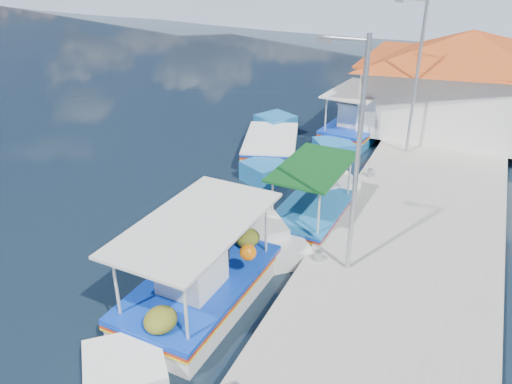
% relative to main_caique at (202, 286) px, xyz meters
% --- Properties ---
extents(ground, '(160.00, 160.00, 0.00)m').
position_rel_main_caique_xyz_m(ground, '(-1.50, 0.28, -0.51)').
color(ground, black).
rests_on(ground, ground).
extents(quay, '(5.00, 44.00, 0.50)m').
position_rel_main_caique_xyz_m(quay, '(4.40, 6.28, -0.26)').
color(quay, '#9E9D94').
rests_on(quay, ground).
extents(bollards, '(0.20, 17.20, 0.30)m').
position_rel_main_caique_xyz_m(bollards, '(2.30, 5.53, 0.14)').
color(bollards, '#A5A8AD').
rests_on(bollards, quay).
extents(main_caique, '(2.55, 8.10, 2.67)m').
position_rel_main_caique_xyz_m(main_caique, '(0.00, 0.00, 0.00)').
color(main_caique, white).
rests_on(main_caique, ground).
extents(caique_green_canopy, '(2.05, 6.29, 2.35)m').
position_rel_main_caique_xyz_m(caique_green_canopy, '(1.24, 4.89, -0.16)').
color(caique_green_canopy, white).
rests_on(caique_green_canopy, ground).
extents(caique_blue_hull, '(3.55, 6.80, 1.27)m').
position_rel_main_caique_xyz_m(caique_blue_hull, '(-2.23, 9.80, -0.17)').
color(caique_blue_hull, '#1C68AA').
rests_on(caique_blue_hull, ground).
extents(caique_far, '(2.64, 7.18, 2.53)m').
position_rel_main_caique_xyz_m(caique_far, '(0.43, 13.48, -0.05)').
color(caique_far, '#1C68AA').
rests_on(caique_far, ground).
extents(harbor_building, '(10.49, 10.49, 4.40)m').
position_rel_main_caique_xyz_m(harbor_building, '(4.69, 15.28, 2.26)').
color(harbor_building, silver).
rests_on(harbor_building, quay).
extents(lamp_post_near, '(1.21, 0.14, 6.00)m').
position_rel_main_caique_xyz_m(lamp_post_near, '(3.00, 2.28, 3.34)').
color(lamp_post_near, '#A5A8AD').
rests_on(lamp_post_near, quay).
extents(lamp_post_far, '(1.21, 0.14, 6.00)m').
position_rel_main_caique_xyz_m(lamp_post_far, '(3.00, 11.28, 3.34)').
color(lamp_post_far, '#A5A8AD').
rests_on(lamp_post_far, quay).
extents(mountain_ridge, '(171.40, 96.00, 5.50)m').
position_rel_main_caique_xyz_m(mountain_ridge, '(5.04, 56.28, 1.53)').
color(mountain_ridge, slate).
rests_on(mountain_ridge, ground).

